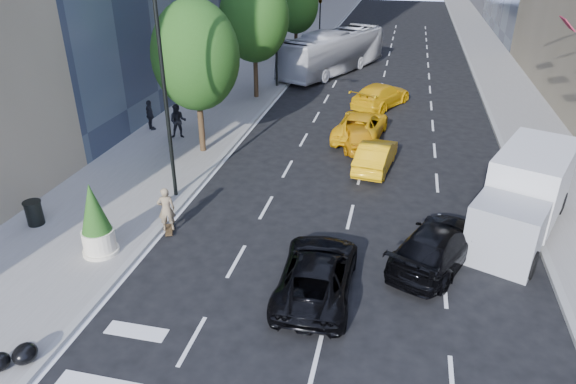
% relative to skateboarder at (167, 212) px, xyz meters
% --- Properties ---
extents(ground, '(160.00, 160.00, 0.00)m').
position_rel_skateboarder_xyz_m(ground, '(5.60, -1.28, -0.88)').
color(ground, black).
rests_on(ground, ground).
extents(sidewalk_left, '(6.00, 120.00, 0.15)m').
position_rel_skateboarder_xyz_m(sidewalk_left, '(-3.40, 28.72, -0.80)').
color(sidewalk_left, slate).
rests_on(sidewalk_left, ground).
extents(sidewalk_right, '(4.00, 120.00, 0.15)m').
position_rel_skateboarder_xyz_m(sidewalk_right, '(15.60, 28.72, -0.80)').
color(sidewalk_right, slate).
rests_on(sidewalk_right, ground).
extents(lamp_near, '(2.13, 0.22, 10.00)m').
position_rel_skateboarder_xyz_m(lamp_near, '(-0.72, 2.72, 4.94)').
color(lamp_near, black).
rests_on(lamp_near, sidewalk_left).
extents(lamp_far, '(2.13, 0.22, 10.00)m').
position_rel_skateboarder_xyz_m(lamp_far, '(-0.72, 20.72, 4.94)').
color(lamp_far, black).
rests_on(lamp_far, sidewalk_left).
extents(tree_near, '(4.20, 4.20, 7.46)m').
position_rel_skateboarder_xyz_m(tree_near, '(-1.60, 7.72, 4.09)').
color(tree_near, black).
rests_on(tree_near, sidewalk_left).
extents(tree_mid, '(4.50, 4.50, 7.99)m').
position_rel_skateboarder_xyz_m(tree_mid, '(-1.60, 17.72, 4.44)').
color(tree_mid, black).
rests_on(tree_mid, sidewalk_left).
extents(tree_far, '(3.90, 3.90, 6.92)m').
position_rel_skateboarder_xyz_m(tree_far, '(-1.60, 30.72, 3.75)').
color(tree_far, black).
rests_on(tree_far, sidewalk_left).
extents(skateboarder, '(0.76, 0.65, 1.75)m').
position_rel_skateboarder_xyz_m(skateboarder, '(0.00, 0.00, 0.00)').
color(skateboarder, '#857253').
rests_on(skateboarder, ground).
extents(black_sedan_lincoln, '(2.34, 4.92, 1.35)m').
position_rel_skateboarder_xyz_m(black_sedan_lincoln, '(6.10, -2.28, -0.20)').
color(black_sedan_lincoln, black).
rests_on(black_sedan_lincoln, ground).
extents(black_sedan_mercedes, '(3.81, 5.37, 1.45)m').
position_rel_skateboarder_xyz_m(black_sedan_mercedes, '(9.80, 0.14, -0.15)').
color(black_sedan_mercedes, black).
rests_on(black_sedan_mercedes, ground).
extents(taxi_a, '(2.78, 4.21, 1.33)m').
position_rel_skateboarder_xyz_m(taxi_a, '(5.96, 10.22, -0.21)').
color(taxi_a, orange).
rests_on(taxi_a, ground).
extents(taxi_b, '(1.97, 4.29, 1.36)m').
position_rel_skateboarder_xyz_m(taxi_b, '(7.21, 7.72, -0.19)').
color(taxi_b, '#E4A30C').
rests_on(taxi_b, ground).
extents(taxi_c, '(2.92, 5.41, 1.44)m').
position_rel_skateboarder_xyz_m(taxi_c, '(6.10, 11.72, -0.16)').
color(taxi_c, yellow).
rests_on(taxi_c, ground).
extents(taxi_d, '(4.08, 5.63, 1.52)m').
position_rel_skateboarder_xyz_m(taxi_d, '(6.80, 17.77, -0.12)').
color(taxi_d, '#F3B50C').
rests_on(taxi_d, ground).
extents(city_bus, '(7.30, 12.05, 3.32)m').
position_rel_skateboarder_xyz_m(city_bus, '(2.40, 26.25, 0.78)').
color(city_bus, silver).
rests_on(city_bus, ground).
extents(box_truck, '(4.58, 6.83, 3.08)m').
position_rel_skateboarder_xyz_m(box_truck, '(12.91, 2.99, 0.69)').
color(box_truck, silver).
rests_on(box_truck, ground).
extents(pedestrian_a, '(1.07, 0.94, 1.88)m').
position_rel_skateboarder_xyz_m(pedestrian_a, '(-3.54, 9.18, 0.21)').
color(pedestrian_a, black).
rests_on(pedestrian_a, sidewalk_left).
extents(pedestrian_b, '(1.02, 0.99, 1.71)m').
position_rel_skateboarder_xyz_m(pedestrian_b, '(-5.60, 10.01, 0.13)').
color(pedestrian_b, black).
rests_on(pedestrian_b, sidewalk_left).
extents(trash_can, '(0.62, 0.62, 0.93)m').
position_rel_skateboarder_xyz_m(trash_can, '(-5.12, -0.79, -0.26)').
color(trash_can, black).
rests_on(trash_can, sidewalk_left).
extents(planter_shrub, '(1.11, 1.11, 2.67)m').
position_rel_skateboarder_xyz_m(planter_shrub, '(-1.63, -2.01, 0.55)').
color(planter_shrub, beige).
rests_on(planter_shrub, sidewalk_left).
extents(garbage_bags, '(1.05, 1.01, 0.52)m').
position_rel_skateboarder_xyz_m(garbage_bags, '(-0.95, -7.24, -0.48)').
color(garbage_bags, black).
rests_on(garbage_bags, sidewalk_left).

